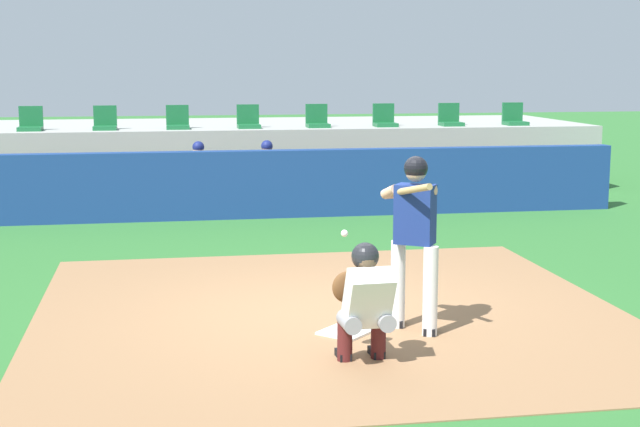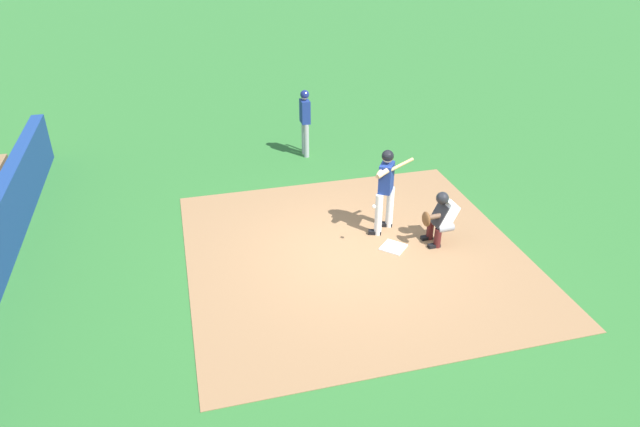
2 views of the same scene
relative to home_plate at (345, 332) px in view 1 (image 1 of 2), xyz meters
name	(u,v)px [view 1 (image 1 of 2)]	position (x,y,z in m)	size (l,w,h in m)	color
ground_plane	(331,313)	(0.00, 0.80, -0.02)	(80.00, 80.00, 0.00)	#2D6B2D
dirt_infield	(331,313)	(0.00, 0.80, -0.02)	(6.40, 6.40, 0.01)	#936B47
home_plate	(345,332)	(0.00, 0.00, 0.00)	(0.44, 0.44, 0.02)	white
batter_at_plate	(414,232)	(0.69, -0.04, 1.01)	(0.54, 0.91, 1.80)	silver
catcher_crouched	(364,299)	(-0.02, -0.93, 0.59)	(0.50, 1.73, 1.13)	gray
dugout_wall	(264,184)	(0.00, 7.30, 0.58)	(13.00, 0.30, 1.20)	navy
dugout_bench	(259,197)	(0.00, 8.30, 0.20)	(11.80, 0.44, 0.45)	olive
dugout_player_1	(199,176)	(-1.11, 8.14, 0.65)	(0.49, 0.70, 1.30)	#939399
dugout_player_2	(268,174)	(0.16, 8.14, 0.65)	(0.49, 0.70, 1.30)	#939399
stands_platform	(242,155)	(0.00, 11.70, 0.68)	(15.00, 4.40, 1.40)	#9E9E99
stadium_seat_1	(31,124)	(-4.33, 10.18, 1.51)	(0.46, 0.46, 0.48)	#196033
stadium_seat_2	(105,123)	(-2.89, 10.18, 1.51)	(0.46, 0.46, 0.48)	#196033
stadium_seat_3	(178,122)	(-1.44, 10.18, 1.51)	(0.46, 0.46, 0.48)	#196033
stadium_seat_4	(248,121)	(0.00, 10.18, 1.51)	(0.46, 0.46, 0.48)	#196033
stadium_seat_5	(317,121)	(1.44, 10.18, 1.51)	(0.46, 0.46, 0.48)	#196033
stadium_seat_6	(385,120)	(2.89, 10.18, 1.51)	(0.46, 0.46, 0.48)	#196033
stadium_seat_7	(450,119)	(4.33, 10.18, 1.51)	(0.46, 0.46, 0.48)	#196033
stadium_seat_8	(514,119)	(5.78, 10.18, 1.51)	(0.46, 0.46, 0.48)	#196033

